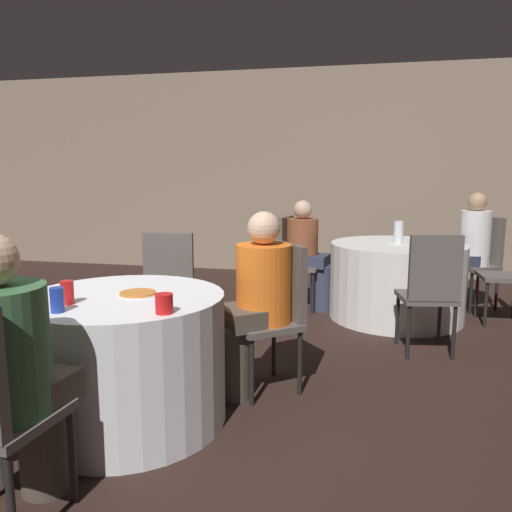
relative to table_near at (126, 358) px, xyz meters
The scene contains 18 objects.
ground_plane 0.44m from the table_near, 161.93° to the left, with size 16.00×16.00×0.00m, color black.
wall_back 4.66m from the table_near, 93.04° to the left, with size 16.00×0.06×2.80m.
table_near is the anchor object (origin of this frame).
table_far 2.93m from the table_near, 56.85° to the left, with size 1.27×1.27×0.73m.
chair_near_north 0.99m from the table_near, 98.82° to the left, with size 0.46×0.46×0.95m.
chair_near_northeast 0.99m from the table_near, 39.42° to the left, with size 0.56×0.56×0.95m.
chair_far_northeast 3.93m from the table_near, 50.88° to the left, with size 0.56×0.56×0.95m.
chair_far_west 2.70m from the table_near, 77.86° to the left, with size 0.47×0.46×0.95m.
chair_far_south 2.29m from the table_near, 38.41° to the left, with size 0.46×0.47×0.95m.
person_floral_shirt 2.72m from the table_near, 74.22° to the left, with size 0.50×0.36×1.12m.
person_white_shirt 3.77m from the table_near, 51.64° to the left, with size 0.46×0.42×1.20m.
person_orange_shirt 0.84m from the table_near, 39.42° to the left, with size 0.49×0.48×1.16m.
person_green_jacket 0.85m from the table_near, 94.89° to the right, with size 0.39×0.53×1.18m.
pizza_plate_near 0.38m from the table_near, 12.76° to the left, with size 0.21×0.21×0.02m.
soda_can_blue 0.59m from the table_near, 111.13° to the right, with size 0.07×0.07×0.12m.
soda_can_red 0.52m from the table_near, 128.80° to the right, with size 0.07×0.07×0.12m.
cup_near 0.62m from the table_near, 38.51° to the right, with size 0.09×0.09×0.10m.
bottle_far 2.97m from the table_near, 56.84° to the left, with size 0.09×0.09×0.22m.
Camera 1 is at (1.53, -2.53, 1.39)m, focal length 35.00 mm.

